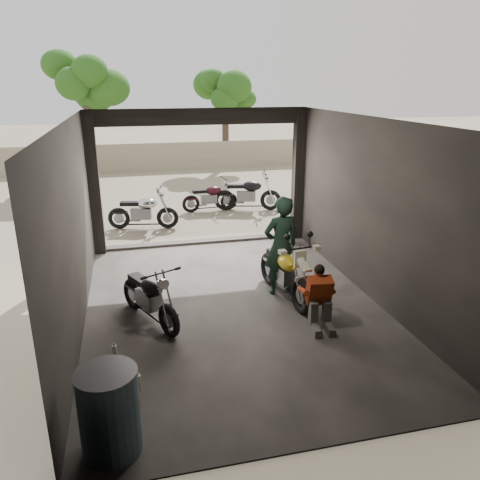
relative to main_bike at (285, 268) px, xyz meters
name	(u,v)px	position (x,y,z in m)	size (l,w,h in m)	color
ground	(233,307)	(-0.98, -0.15, -0.58)	(80.00, 80.00, 0.00)	#7A6D56
garage	(226,229)	(-0.98, 0.40, 0.70)	(7.00, 7.13, 3.20)	#2D2B28
boundary_wall	(165,156)	(-0.98, 13.85, 0.02)	(18.00, 0.30, 1.20)	gray
tree_left	(84,75)	(-3.98, 12.35, 3.41)	(2.20, 2.20, 5.60)	#382B1E
tree_right	(225,86)	(1.82, 13.85, 2.98)	(2.20, 2.20, 5.00)	#382B1E
main_bike	(285,268)	(0.00, 0.00, 0.00)	(0.71, 1.73, 1.15)	beige
left_bike	(149,293)	(-2.42, -0.35, -0.06)	(0.63, 1.52, 1.03)	black
outside_bike_a	(143,209)	(-2.31, 4.92, -0.03)	(0.67, 1.63, 1.10)	black
outside_bike_b	(210,195)	(-0.25, 6.28, -0.07)	(0.61, 1.49, 1.01)	#380D15
outside_bike_c	(248,191)	(0.89, 6.11, 0.02)	(0.73, 1.77, 1.20)	black
rider	(281,246)	(-0.01, 0.21, 0.35)	(0.68, 0.44, 1.86)	black
mechanic	(321,300)	(0.19, -1.21, -0.08)	(0.51, 0.69, 1.00)	#9D3615
stool	(287,228)	(1.02, 2.85, -0.19)	(0.33, 0.33, 0.46)	black
helmet	(286,220)	(1.02, 2.88, 0.02)	(0.28, 0.29, 0.26)	beige
oil_drum	(109,413)	(-2.98, -3.15, -0.09)	(0.63, 0.63, 0.97)	#3C5665
sign_post	(329,169)	(2.41, 3.65, 1.05)	(0.80, 0.08, 2.41)	black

